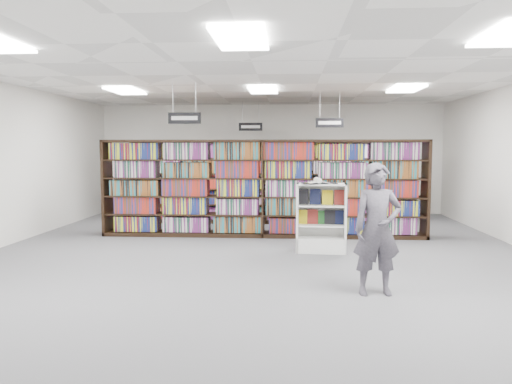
# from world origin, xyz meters

# --- Properties ---
(floor) EXTENTS (12.00, 12.00, 0.00)m
(floor) POSITION_xyz_m (0.00, 0.00, 0.00)
(floor) COLOR #4F4E53
(floor) RESTS_ON ground
(ceiling) EXTENTS (10.00, 12.00, 0.10)m
(ceiling) POSITION_xyz_m (0.00, 0.00, 3.20)
(ceiling) COLOR white
(ceiling) RESTS_ON wall_back
(wall_back) EXTENTS (10.00, 0.10, 3.20)m
(wall_back) POSITION_xyz_m (0.00, 6.00, 1.60)
(wall_back) COLOR white
(wall_back) RESTS_ON ground
(wall_front) EXTENTS (10.00, 0.10, 3.20)m
(wall_front) POSITION_xyz_m (0.00, -6.00, 1.60)
(wall_front) COLOR white
(wall_front) RESTS_ON ground
(bookshelf_row_near) EXTENTS (7.00, 0.60, 2.10)m
(bookshelf_row_near) POSITION_xyz_m (0.00, 2.00, 1.05)
(bookshelf_row_near) COLOR black
(bookshelf_row_near) RESTS_ON floor
(bookshelf_row_mid) EXTENTS (7.00, 0.60, 2.10)m
(bookshelf_row_mid) POSITION_xyz_m (0.00, 4.00, 1.05)
(bookshelf_row_mid) COLOR black
(bookshelf_row_mid) RESTS_ON floor
(bookshelf_row_far) EXTENTS (7.00, 0.60, 2.10)m
(bookshelf_row_far) POSITION_xyz_m (0.00, 5.70, 1.05)
(bookshelf_row_far) COLOR black
(bookshelf_row_far) RESTS_ON floor
(aisle_sign_left) EXTENTS (0.65, 0.02, 0.80)m
(aisle_sign_left) POSITION_xyz_m (-1.50, 1.00, 2.53)
(aisle_sign_left) COLOR #B2B2B7
(aisle_sign_left) RESTS_ON ceiling
(aisle_sign_right) EXTENTS (0.65, 0.02, 0.80)m
(aisle_sign_right) POSITION_xyz_m (1.50, 3.00, 2.53)
(aisle_sign_right) COLOR #B2B2B7
(aisle_sign_right) RESTS_ON ceiling
(aisle_sign_center) EXTENTS (0.65, 0.02, 0.80)m
(aisle_sign_center) POSITION_xyz_m (-0.50, 5.00, 2.53)
(aisle_sign_center) COLOR #B2B2B7
(aisle_sign_center) RESTS_ON ceiling
(troffer_front_center) EXTENTS (0.60, 1.20, 0.04)m
(troffer_front_center) POSITION_xyz_m (0.00, -3.00, 3.16)
(troffer_front_center) COLOR white
(troffer_front_center) RESTS_ON ceiling
(troffer_front_right) EXTENTS (0.60, 1.20, 0.04)m
(troffer_front_right) POSITION_xyz_m (3.00, -3.00, 3.16)
(troffer_front_right) COLOR white
(troffer_front_right) RESTS_ON ceiling
(troffer_back_left) EXTENTS (0.60, 1.20, 0.04)m
(troffer_back_left) POSITION_xyz_m (-3.00, 2.00, 3.16)
(troffer_back_left) COLOR white
(troffer_back_left) RESTS_ON ceiling
(troffer_back_center) EXTENTS (0.60, 1.20, 0.04)m
(troffer_back_center) POSITION_xyz_m (0.00, 2.00, 3.16)
(troffer_back_center) COLOR white
(troffer_back_center) RESTS_ON ceiling
(troffer_back_right) EXTENTS (0.60, 1.20, 0.04)m
(troffer_back_right) POSITION_xyz_m (3.00, 2.00, 3.16)
(troffer_back_right) COLOR white
(troffer_back_right) RESTS_ON ceiling
(endcap_display) EXTENTS (0.93, 0.51, 1.27)m
(endcap_display) POSITION_xyz_m (1.16, 0.42, 0.44)
(endcap_display) COLOR white
(endcap_display) RESTS_ON floor
(open_book) EXTENTS (0.66, 0.44, 0.13)m
(open_book) POSITION_xyz_m (1.10, 0.34, 1.31)
(open_book) COLOR black
(open_book) RESTS_ON endcap_display
(shopper) EXTENTS (0.68, 0.49, 1.73)m
(shopper) POSITION_xyz_m (1.71, -2.27, 0.86)
(shopper) COLOR #534F5A
(shopper) RESTS_ON floor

